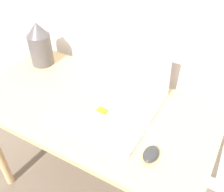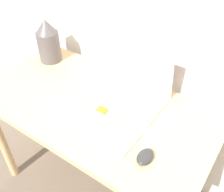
{
  "view_description": "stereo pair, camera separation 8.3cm",
  "coord_description": "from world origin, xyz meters",
  "px_view_note": "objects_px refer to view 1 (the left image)",
  "views": [
    {
      "loc": [
        0.54,
        -0.46,
        1.6
      ],
      "look_at": [
        0.1,
        0.32,
        0.84
      ],
      "focal_mm": 42.0,
      "sensor_mm": 36.0,
      "label": 1
    },
    {
      "loc": [
        0.61,
        -0.42,
        1.6
      ],
      "look_at": [
        0.1,
        0.32,
        0.84
      ],
      "focal_mm": 42.0,
      "sensor_mm": 36.0,
      "label": 2
    }
  ],
  "objects_px": {
    "mp3_player": "(101,112)",
    "keyboard": "(91,124)",
    "vase": "(40,44)",
    "mouse": "(151,154)",
    "laptop": "(134,87)"
  },
  "relations": [
    {
      "from": "mp3_player",
      "to": "keyboard",
      "type": "bearing_deg",
      "value": -86.69
    },
    {
      "from": "vase",
      "to": "mp3_player",
      "type": "xyz_separation_m",
      "value": [
        0.52,
        -0.2,
        -0.12
      ]
    },
    {
      "from": "mouse",
      "to": "mp3_player",
      "type": "distance_m",
      "value": 0.33
    },
    {
      "from": "laptop",
      "to": "mp3_player",
      "type": "height_order",
      "value": "laptop"
    },
    {
      "from": "mouse",
      "to": "keyboard",
      "type": "bearing_deg",
      "value": 175.4
    },
    {
      "from": "laptop",
      "to": "mp3_player",
      "type": "bearing_deg",
      "value": -113.79
    },
    {
      "from": "vase",
      "to": "mp3_player",
      "type": "bearing_deg",
      "value": -20.73
    },
    {
      "from": "keyboard",
      "to": "mouse",
      "type": "xyz_separation_m",
      "value": [
        0.3,
        -0.02,
        0.0
      ]
    },
    {
      "from": "keyboard",
      "to": "vase",
      "type": "distance_m",
      "value": 0.61
    },
    {
      "from": "keyboard",
      "to": "laptop",
      "type": "bearing_deg",
      "value": 74.66
    },
    {
      "from": "keyboard",
      "to": "mp3_player",
      "type": "distance_m",
      "value": 0.09
    },
    {
      "from": "laptop",
      "to": "mouse",
      "type": "distance_m",
      "value": 0.38
    },
    {
      "from": "laptop",
      "to": "keyboard",
      "type": "bearing_deg",
      "value": -105.34
    },
    {
      "from": "vase",
      "to": "mouse",
      "type": "bearing_deg",
      "value": -20.86
    },
    {
      "from": "mouse",
      "to": "mp3_player",
      "type": "height_order",
      "value": "mouse"
    }
  ]
}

